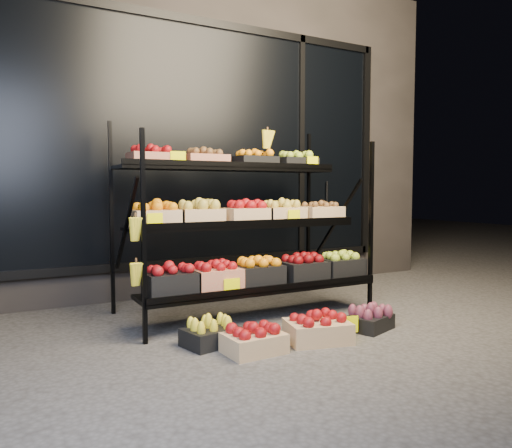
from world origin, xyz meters
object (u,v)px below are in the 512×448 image
display_rack (246,224)px  floor_crate_midright (318,328)px  floor_crate_left (254,339)px  floor_crate_midleft (210,333)px

display_rack → floor_crate_midright: 1.18m
floor_crate_midright → display_rack: bearing=108.0°
display_rack → floor_crate_left: size_ratio=5.51×
display_rack → floor_crate_midright: (0.07, -0.96, -0.69)m
floor_crate_left → floor_crate_midleft: floor_crate_left is taller
floor_crate_left → floor_crate_midright: bearing=-3.3°
floor_crate_left → floor_crate_midright: 0.51m
floor_crate_midleft → floor_crate_midright: size_ratio=0.83×
floor_crate_midright → floor_crate_midleft: bearing=171.2°
display_rack → floor_crate_midright: display_rack is taller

